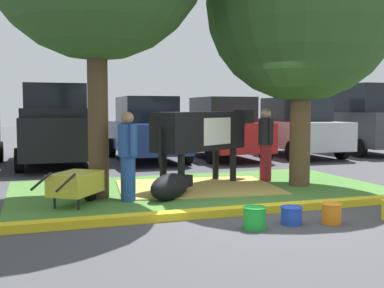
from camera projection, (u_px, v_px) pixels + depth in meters
ground_plane at (254, 214)px, 7.39m from camera, size 80.00×80.00×0.00m
grass_island at (202, 189)px, 9.64m from camera, size 7.50×4.35×0.02m
curb_yellow at (252, 210)px, 7.44m from camera, size 8.70×0.24×0.12m
hay_bedding at (197, 187)px, 9.79m from camera, size 3.46×2.76×0.04m
shade_tree_right at (302, 5)px, 9.77m from camera, size 4.01×4.01×5.81m
cow_holstein at (203, 132)px, 10.02m from camera, size 2.86×1.95×1.62m
calf_lying at (171, 187)px, 8.56m from camera, size 1.15×1.15×0.48m
person_handler at (266, 143)px, 10.60m from camera, size 0.34×0.53×1.65m
person_visitor_near at (128, 154)px, 8.29m from camera, size 0.34×0.52×1.60m
wheelbarrow at (77, 184)px, 7.95m from camera, size 1.24×1.46×0.63m
bucket_green at (255, 217)px, 6.47m from camera, size 0.33×0.33×0.31m
bucket_blue at (291, 215)px, 6.75m from camera, size 0.32×0.32×0.25m
bucket_orange at (331, 213)px, 6.77m from camera, size 0.30×0.30×0.30m
pickup_truck_black at (56, 126)px, 14.16m from camera, size 2.27×5.42×2.42m
sedan_blue at (146, 130)px, 14.92m from camera, size 2.06×4.42×2.02m
sedan_red at (222, 129)px, 15.67m from camera, size 2.06×4.42×2.02m
sedan_silver at (295, 128)px, 16.34m from camera, size 2.06×4.42×2.02m
suv_dark_grey at (355, 119)px, 17.52m from camera, size 2.17×4.62×2.52m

